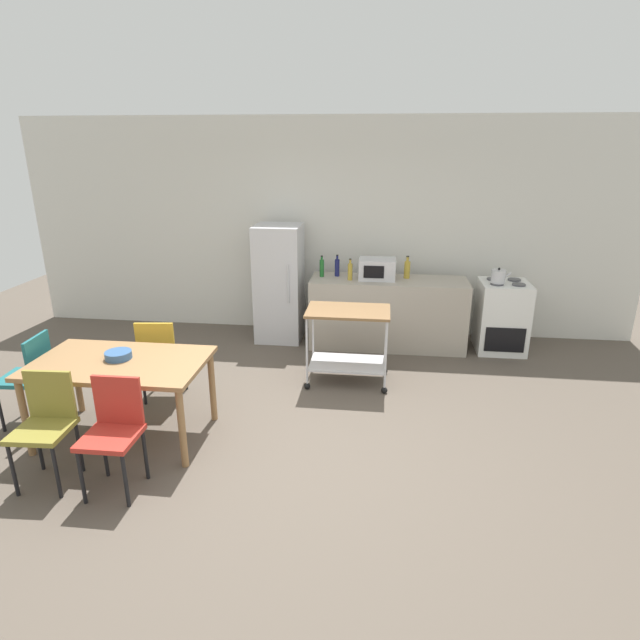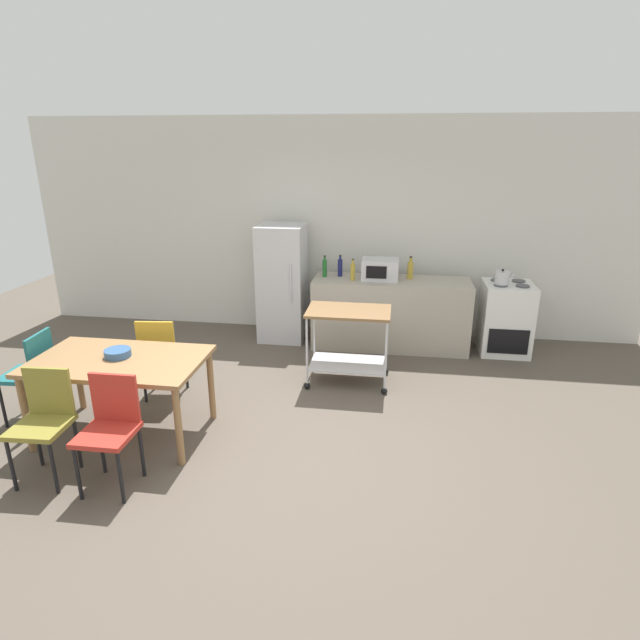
{
  "view_description": "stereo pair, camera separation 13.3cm",
  "coord_description": "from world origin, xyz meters",
  "px_view_note": "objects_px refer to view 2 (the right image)",
  "views": [
    {
      "loc": [
        0.8,
        -3.89,
        2.57
      ],
      "look_at": [
        0.18,
        1.2,
        0.8
      ],
      "focal_mm": 29.13,
      "sensor_mm": 36.0,
      "label": 1
    },
    {
      "loc": [
        0.93,
        -3.88,
        2.57
      ],
      "look_at": [
        0.18,
        1.2,
        0.8
      ],
      "focal_mm": 29.13,
      "sensor_mm": 36.0,
      "label": 2
    }
  ],
  "objects_px": {
    "stove_oven": "(505,318)",
    "bottle_soy_sauce": "(353,271)",
    "bottle_soda": "(325,268)",
    "refrigerator": "(282,283)",
    "bottle_sesame_oil": "(340,267)",
    "dining_table": "(119,367)",
    "kettle": "(502,278)",
    "fruit_bowl": "(118,353)",
    "chair_olive": "(44,417)",
    "kitchen_cart": "(348,334)",
    "chair_red": "(110,425)",
    "microwave": "(380,269)",
    "chair_mustard": "(161,352)",
    "chair_teal": "(32,370)",
    "bottle_olive_oil": "(410,270)"
  },
  "relations": [
    {
      "from": "chair_red",
      "to": "kettle",
      "type": "xyz_separation_m",
      "value": [
        3.4,
        3.18,
        0.48
      ]
    },
    {
      "from": "chair_red",
      "to": "kettle",
      "type": "height_order",
      "value": "kettle"
    },
    {
      "from": "fruit_bowl",
      "to": "chair_olive",
      "type": "bearing_deg",
      "value": -109.97
    },
    {
      "from": "dining_table",
      "to": "microwave",
      "type": "relative_size",
      "value": 3.26
    },
    {
      "from": "fruit_bowl",
      "to": "bottle_olive_oil",
      "type": "bearing_deg",
      "value": 45.07
    },
    {
      "from": "chair_mustard",
      "to": "bottle_olive_oil",
      "type": "distance_m",
      "value": 3.23
    },
    {
      "from": "chair_olive",
      "to": "bottle_olive_oil",
      "type": "bearing_deg",
      "value": 46.07
    },
    {
      "from": "chair_red",
      "to": "kettle",
      "type": "relative_size",
      "value": 3.71
    },
    {
      "from": "stove_oven",
      "to": "kettle",
      "type": "distance_m",
      "value": 0.57
    },
    {
      "from": "bottle_soda",
      "to": "kettle",
      "type": "bearing_deg",
      "value": -3.17
    },
    {
      "from": "chair_mustard",
      "to": "microwave",
      "type": "xyz_separation_m",
      "value": [
        2.16,
        1.85,
        0.51
      ]
    },
    {
      "from": "chair_olive",
      "to": "stove_oven",
      "type": "relative_size",
      "value": 0.97
    },
    {
      "from": "refrigerator",
      "to": "bottle_sesame_oil",
      "type": "bearing_deg",
      "value": -0.32
    },
    {
      "from": "stove_oven",
      "to": "refrigerator",
      "type": "height_order",
      "value": "refrigerator"
    },
    {
      "from": "chair_olive",
      "to": "bottle_soy_sauce",
      "type": "xyz_separation_m",
      "value": [
        2.15,
        3.15,
        0.5
      ]
    },
    {
      "from": "chair_teal",
      "to": "bottle_olive_oil",
      "type": "distance_m",
      "value": 4.39
    },
    {
      "from": "chair_teal",
      "to": "kettle",
      "type": "xyz_separation_m",
      "value": [
        4.65,
        2.36,
        0.48
      ]
    },
    {
      "from": "kitchen_cart",
      "to": "microwave",
      "type": "xyz_separation_m",
      "value": [
        0.28,
        1.18,
        0.46
      ]
    },
    {
      "from": "stove_oven",
      "to": "bottle_soy_sauce",
      "type": "height_order",
      "value": "bottle_soy_sauce"
    },
    {
      "from": "chair_mustard",
      "to": "bottle_sesame_oil",
      "type": "bearing_deg",
      "value": -137.01
    },
    {
      "from": "chair_red",
      "to": "fruit_bowl",
      "type": "xyz_separation_m",
      "value": [
        -0.31,
        0.75,
        0.27
      ]
    },
    {
      "from": "kitchen_cart",
      "to": "refrigerator",
      "type": "bearing_deg",
      "value": 128.58
    },
    {
      "from": "kitchen_cart",
      "to": "fruit_bowl",
      "type": "distance_m",
      "value": 2.37
    },
    {
      "from": "stove_oven",
      "to": "bottle_soda",
      "type": "height_order",
      "value": "bottle_soda"
    },
    {
      "from": "chair_olive",
      "to": "dining_table",
      "type": "bearing_deg",
      "value": 63.69
    },
    {
      "from": "kettle",
      "to": "bottle_soda",
      "type": "bearing_deg",
      "value": 176.83
    },
    {
      "from": "dining_table",
      "to": "kettle",
      "type": "relative_size",
      "value": 6.26
    },
    {
      "from": "stove_oven",
      "to": "bottle_soy_sauce",
      "type": "relative_size",
      "value": 3.35
    },
    {
      "from": "dining_table",
      "to": "chair_red",
      "type": "relative_size",
      "value": 1.69
    },
    {
      "from": "kitchen_cart",
      "to": "chair_mustard",
      "type": "bearing_deg",
      "value": -160.39
    },
    {
      "from": "kitchen_cart",
      "to": "bottle_soy_sauce",
      "type": "distance_m",
      "value": 1.17
    },
    {
      "from": "chair_mustard",
      "to": "chair_olive",
      "type": "bearing_deg",
      "value": 69.93
    },
    {
      "from": "chair_olive",
      "to": "bottle_soy_sauce",
      "type": "distance_m",
      "value": 3.84
    },
    {
      "from": "chair_olive",
      "to": "bottle_sesame_oil",
      "type": "bearing_deg",
      "value": 56.22
    },
    {
      "from": "chair_olive",
      "to": "microwave",
      "type": "distance_m",
      "value": 4.12
    },
    {
      "from": "chair_red",
      "to": "bottle_soda",
      "type": "relative_size",
      "value": 3.2
    },
    {
      "from": "chair_red",
      "to": "bottle_soy_sauce",
      "type": "relative_size",
      "value": 3.24
    },
    {
      "from": "chair_teal",
      "to": "kitchen_cart",
      "type": "relative_size",
      "value": 0.98
    },
    {
      "from": "chair_olive",
      "to": "fruit_bowl",
      "type": "distance_m",
      "value": 0.81
    },
    {
      "from": "kitchen_cart",
      "to": "bottle_soy_sauce",
      "type": "xyz_separation_m",
      "value": [
        -0.06,
        1.08,
        0.44
      ]
    },
    {
      "from": "bottle_sesame_oil",
      "to": "stove_oven",
      "type": "bearing_deg",
      "value": -2.07
    },
    {
      "from": "chair_olive",
      "to": "bottle_soda",
      "type": "height_order",
      "value": "bottle_soda"
    },
    {
      "from": "bottle_soy_sauce",
      "to": "bottle_soda",
      "type": "bearing_deg",
      "value": 161.55
    },
    {
      "from": "refrigerator",
      "to": "kitchen_cart",
      "type": "relative_size",
      "value": 1.7
    },
    {
      "from": "dining_table",
      "to": "chair_teal",
      "type": "bearing_deg",
      "value": 173.01
    },
    {
      "from": "bottle_soda",
      "to": "fruit_bowl",
      "type": "bearing_deg",
      "value": -120.57
    },
    {
      "from": "chair_teal",
      "to": "bottle_sesame_oil",
      "type": "relative_size",
      "value": 3.16
    },
    {
      "from": "refrigerator",
      "to": "fruit_bowl",
      "type": "relative_size",
      "value": 6.7
    },
    {
      "from": "bottle_soda",
      "to": "stove_oven",
      "type": "bearing_deg",
      "value": -0.57
    },
    {
      "from": "bottle_soda",
      "to": "refrigerator",
      "type": "bearing_deg",
      "value": 174.29
    }
  ]
}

